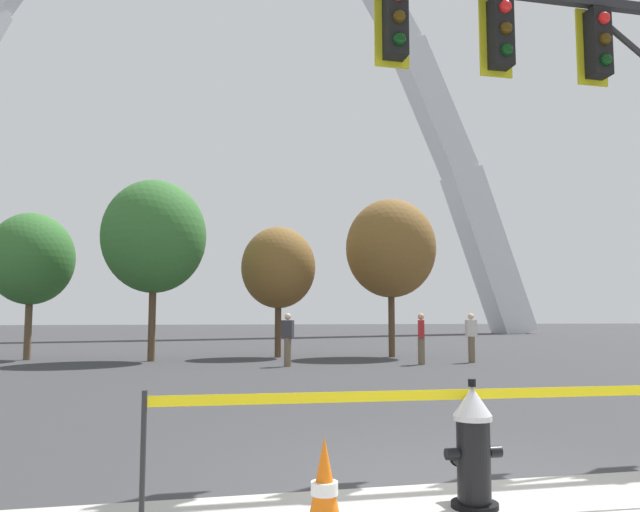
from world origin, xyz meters
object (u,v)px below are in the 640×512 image
Objects in this scene: traffic_signal_gantry at (628,94)px; fire_hydrant at (473,447)px; pedestrian_walking_left at (421,338)px; pedestrian_standing_center at (288,339)px; pedestrian_walking_right at (471,337)px; traffic_cone_by_hydrant at (324,498)px; monument_arch at (213,98)px.

fire_hydrant is at bearing -146.30° from traffic_signal_gantry.
traffic_signal_gantry is 12.31m from pedestrian_walking_left.
pedestrian_standing_center is (0.92, 14.12, 0.35)m from fire_hydrant.
pedestrian_walking_left is 4.20m from pedestrian_standing_center.
pedestrian_walking_left is 1.00× the size of pedestrian_walking_right.
traffic_signal_gantry is (4.80, 3.01, 4.05)m from traffic_cone_by_hydrant.
pedestrian_walking_left reaches higher than fire_hydrant.
pedestrian_walking_left and pedestrian_standing_center have the same top height.
fire_hydrant is 1.54m from traffic_cone_by_hydrant.
fire_hydrant reaches higher than traffic_cone_by_hydrant.
pedestrian_standing_center reaches higher than fire_hydrant.
pedestrian_standing_center is at bearing 102.08° from traffic_signal_gantry.
monument_arch is at bearing 98.69° from pedestrian_walking_left.
fire_hydrant is at bearing -116.02° from pedestrian_walking_right.
pedestrian_walking_right is (6.11, 0.27, 0.00)m from pedestrian_standing_center.
pedestrian_standing_center is (2.27, 14.83, 0.46)m from traffic_cone_by_hydrant.
traffic_cone_by_hydrant is 0.46× the size of pedestrian_walking_left.
traffic_signal_gantry reaches higher than pedestrian_walking_left.
traffic_signal_gantry is 4.92× the size of pedestrian_walking_right.
traffic_cone_by_hydrant is at bearing -119.02° from pedestrian_walking_right.
fire_hydrant is 14.15m from pedestrian_standing_center.
pedestrian_standing_center reaches higher than traffic_cone_by_hydrant.
monument_arch is 38.57m from pedestrian_walking_left.
traffic_signal_gantry is at bearing 33.70° from fire_hydrant.
monument_arch is 38.10m from pedestrian_standing_center.
pedestrian_walking_left reaches higher than traffic_cone_by_hydrant.
pedestrian_standing_center and pedestrian_walking_right have the same top height.
traffic_cone_by_hydrant is at bearing -147.88° from traffic_signal_gantry.
traffic_signal_gantry is (3.44, 2.30, 3.94)m from fire_hydrant.
monument_arch reaches higher than traffic_cone_by_hydrant.
pedestrian_walking_left is (5.12, 13.95, 0.35)m from fire_hydrant.
pedestrian_walking_right is (8.38, 15.10, 0.46)m from traffic_cone_by_hydrant.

